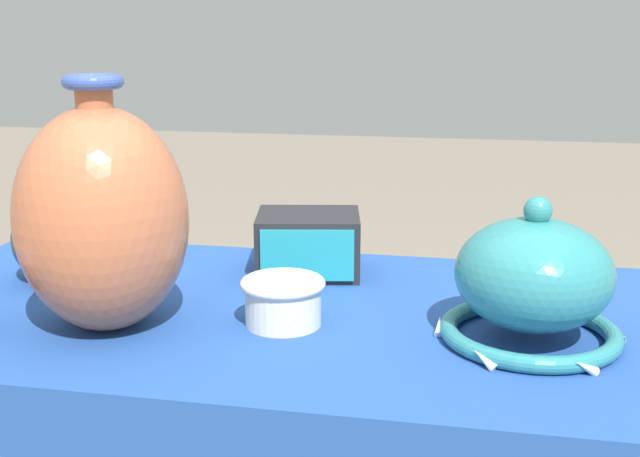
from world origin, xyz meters
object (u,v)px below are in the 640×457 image
object	(u,v)px
cup_wide_ivory	(283,300)
pot_squat_porcelain	(143,245)
vase_dome_bell	(533,284)
jar_round_charcoal	(52,239)
mosaic_tile_box	(308,244)
vase_tall_bulbous	(102,218)

from	to	relation	value
cup_wide_ivory	pot_squat_porcelain	xyz separation A→B (m)	(-0.29, 0.23, -0.00)
pot_squat_porcelain	vase_dome_bell	bearing A→B (deg)	-20.04
jar_round_charcoal	pot_squat_porcelain	world-z (taller)	jar_round_charcoal
vase_dome_bell	cup_wide_ivory	xyz separation A→B (m)	(-0.31, -0.01, -0.04)
pot_squat_porcelain	cup_wide_ivory	bearing A→B (deg)	-37.79
vase_dome_bell	mosaic_tile_box	size ratio (longest dim) A/B	1.30
cup_wide_ivory	jar_round_charcoal	bearing A→B (deg)	163.10
mosaic_tile_box	cup_wide_ivory	xyz separation A→B (m)	(0.01, -0.23, -0.01)
vase_tall_bulbous	vase_dome_bell	distance (m)	0.54
vase_tall_bulbous	jar_round_charcoal	size ratio (longest dim) A/B	2.25
cup_wide_ivory	pot_squat_porcelain	bearing A→B (deg)	142.21
mosaic_tile_box	jar_round_charcoal	xyz separation A→B (m)	(-0.38, -0.11, 0.02)
vase_tall_bulbous	cup_wide_ivory	size ratio (longest dim) A/B	2.90
mosaic_tile_box	jar_round_charcoal	size ratio (longest dim) A/B	1.25
vase_tall_bulbous	jar_round_charcoal	xyz separation A→B (m)	(-0.17, 0.17, -0.08)
vase_dome_bell	cup_wide_ivory	world-z (taller)	vase_dome_bell
vase_tall_bulbous	mosaic_tile_box	xyz separation A→B (m)	(0.21, 0.28, -0.10)
vase_dome_bell	cup_wide_ivory	bearing A→B (deg)	-179.04
cup_wide_ivory	vase_dome_bell	bearing A→B (deg)	0.96
jar_round_charcoal	cup_wide_ivory	size ratio (longest dim) A/B	1.29
jar_round_charcoal	vase_tall_bulbous	bearing A→B (deg)	-44.98
vase_tall_bulbous	pot_squat_porcelain	xyz separation A→B (m)	(-0.07, 0.28, -0.12)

